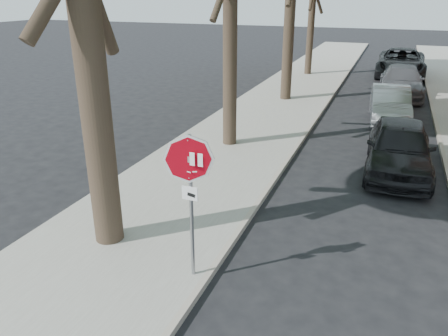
% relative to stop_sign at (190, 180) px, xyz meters
% --- Properties ---
extents(ground, '(120.00, 120.00, 0.00)m').
position_rel_stop_sign_xyz_m(ground, '(0.70, 0.03, -1.95)').
color(ground, black).
rests_on(ground, ground).
extents(sidewalk_left, '(4.00, 55.00, 0.12)m').
position_rel_stop_sign_xyz_m(sidewalk_left, '(-1.80, 12.03, -1.89)').
color(sidewalk_left, gray).
rests_on(sidewalk_left, ground).
extents(curb_left, '(0.12, 55.00, 0.13)m').
position_rel_stop_sign_xyz_m(curb_left, '(0.25, 12.03, -1.88)').
color(curb_left, '#9E9384').
rests_on(curb_left, ground).
extents(curb_right, '(0.12, 55.00, 0.13)m').
position_rel_stop_sign_xyz_m(curb_right, '(4.65, 12.03, -1.88)').
color(curb_right, '#9E9384').
rests_on(curb_right, ground).
extents(stop_sign, '(0.76, 0.34, 2.61)m').
position_rel_stop_sign_xyz_m(stop_sign, '(0.00, 0.00, 0.00)').
color(stop_sign, gray).
rests_on(stop_sign, sidewalk_left).
extents(car_a, '(1.83, 4.36, 1.47)m').
position_rel_stop_sign_xyz_m(car_a, '(3.30, 6.68, -1.21)').
color(car_a, black).
rests_on(car_a, ground).
extents(car_b, '(1.70, 4.11, 1.32)m').
position_rel_stop_sign_xyz_m(car_b, '(2.91, 12.24, -1.29)').
color(car_b, '#A4A7AC').
rests_on(car_b, ground).
extents(car_c, '(2.12, 4.97, 1.43)m').
position_rel_stop_sign_xyz_m(car_c, '(3.30, 17.02, -1.23)').
color(car_c, '#515156').
rests_on(car_c, ground).
extents(car_d, '(2.73, 5.86, 1.62)m').
position_rel_stop_sign_xyz_m(car_d, '(3.24, 22.70, -1.14)').
color(car_d, black).
rests_on(car_d, ground).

